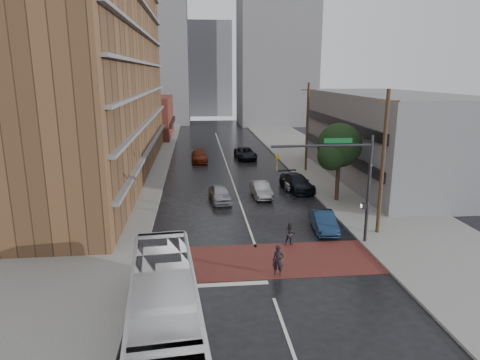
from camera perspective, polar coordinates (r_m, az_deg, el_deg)
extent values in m
plane|color=black|center=(25.77, 2.90, -11.14)|extent=(160.00, 160.00, 0.00)
cube|color=maroon|center=(26.21, 2.74, -10.66)|extent=(14.00, 5.00, 0.02)
cube|color=gray|center=(49.87, -14.79, 0.95)|extent=(9.00, 90.00, 0.15)
cube|color=gray|center=(51.54, 11.36, 1.56)|extent=(9.00, 90.00, 0.15)
cube|color=brown|center=(48.26, -19.10, 16.91)|extent=(10.00, 44.00, 28.00)
cube|color=brown|center=(77.85, -12.14, 8.22)|extent=(8.00, 16.00, 7.00)
cube|color=slate|center=(47.97, 19.12, 5.52)|extent=(11.00, 26.00, 9.00)
cube|color=slate|center=(101.69, -12.24, 16.56)|extent=(18.00, 16.00, 32.00)
cube|color=slate|center=(96.93, 4.86, 18.14)|extent=(16.00, 14.00, 36.00)
cube|color=slate|center=(118.10, -4.25, 14.49)|extent=(12.00, 10.00, 24.00)
cylinder|color=#332319|center=(38.16, 12.88, 0.09)|extent=(0.36, 0.36, 4.00)
sphere|color=#193216|center=(37.57, 13.12, 4.54)|extent=(3.80, 3.80, 3.80)
sphere|color=#193216|center=(36.67, 12.12, 3.10)|extent=(2.40, 2.40, 2.40)
sphere|color=#193216|center=(38.67, 13.82, 3.86)|extent=(2.60, 2.60, 2.60)
cylinder|color=#2D2D33|center=(28.75, 16.75, -1.40)|extent=(0.20, 0.20, 7.20)
cylinder|color=#2D2D33|center=(27.05, 10.91, 4.51)|extent=(6.40, 0.16, 0.16)
imported|color=gold|center=(26.56, 5.01, 2.35)|extent=(0.20, 0.16, 1.00)
cube|color=#0C5926|center=(27.30, 12.96, 5.13)|extent=(1.80, 0.05, 0.30)
cube|color=#2D2D33|center=(28.93, 16.16, -3.33)|extent=(0.30, 0.30, 0.35)
cylinder|color=#473321|center=(30.36, 18.49, 1.99)|extent=(0.26, 0.26, 10.00)
cube|color=#473321|center=(29.83, 19.12, 9.90)|extent=(1.60, 0.12, 0.12)
cylinder|color=#473321|center=(49.03, 8.95, 6.88)|extent=(0.26, 0.26, 10.00)
cube|color=#473321|center=(48.70, 9.14, 11.79)|extent=(1.60, 0.12, 0.12)
imported|color=silver|center=(18.45, -10.07, -16.66)|extent=(3.68, 11.69, 3.20)
imported|color=black|center=(24.17, 5.12, -10.67)|extent=(0.73, 0.58, 1.75)
imported|color=black|center=(28.30, 6.72, -7.20)|extent=(0.75, 0.59, 1.50)
imported|color=#999CA0|center=(37.49, -2.72, -1.83)|extent=(2.09, 4.37, 1.44)
imported|color=#9EA0A5|center=(38.93, 2.82, -1.27)|extent=(1.68, 4.29, 1.39)
imported|color=maroon|center=(54.84, -5.45, 3.19)|extent=(2.18, 4.93, 1.41)
imported|color=black|center=(56.41, 0.72, 3.58)|extent=(2.81, 5.43, 1.47)
imported|color=#142A47|center=(31.23, 11.08, -5.44)|extent=(1.76, 4.25, 1.37)
imported|color=black|center=(41.46, 7.57, -0.34)|extent=(3.02, 5.53, 1.52)
imported|color=#A3A7AA|center=(42.51, 6.78, 0.01)|extent=(1.80, 4.33, 1.47)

